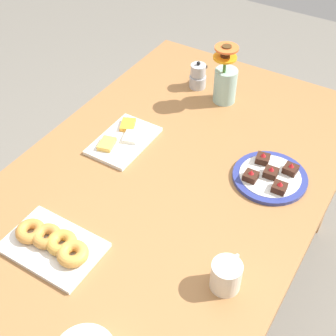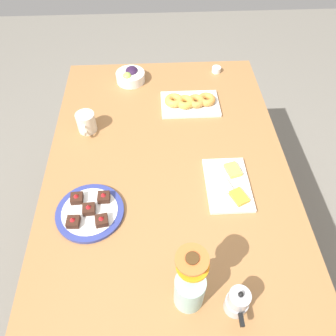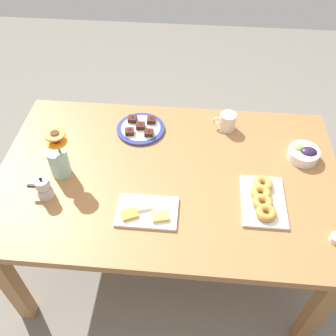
{
  "view_description": "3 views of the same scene",
  "coord_description": "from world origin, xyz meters",
  "px_view_note": "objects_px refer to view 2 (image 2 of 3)",
  "views": [
    {
      "loc": [
        -0.96,
        -0.58,
        1.84
      ],
      "look_at": [
        0.0,
        0.0,
        0.78
      ],
      "focal_mm": 50.0,
      "sensor_mm": 36.0,
      "label": 1
    },
    {
      "loc": [
        0.82,
        -0.04,
        1.77
      ],
      "look_at": [
        0.0,
        0.0,
        0.78
      ],
      "focal_mm": 35.0,
      "sensor_mm": 36.0,
      "label": 2
    },
    {
      "loc": [
        -0.1,
        1.16,
        2.04
      ],
      "look_at": [
        0.0,
        0.0,
        0.78
      ],
      "focal_mm": 40.0,
      "sensor_mm": 36.0,
      "label": 3
    }
  ],
  "objects_px": {
    "grape_bowl": "(131,76)",
    "dessert_plate": "(90,212)",
    "flower_vase": "(190,288)",
    "moka_pot": "(237,302)",
    "jam_cup_honey": "(216,69)",
    "croissant_platter": "(190,102)",
    "cheese_platter": "(228,184)",
    "coffee_mug": "(86,122)",
    "dining_table": "(168,187)"
  },
  "relations": [
    {
      "from": "grape_bowl",
      "to": "dessert_plate",
      "type": "distance_m",
      "value": 0.82
    },
    {
      "from": "flower_vase",
      "to": "moka_pot",
      "type": "bearing_deg",
      "value": 76.17
    },
    {
      "from": "jam_cup_honey",
      "to": "croissant_platter",
      "type": "bearing_deg",
      "value": -31.73
    },
    {
      "from": "grape_bowl",
      "to": "flower_vase",
      "type": "distance_m",
      "value": 1.15
    },
    {
      "from": "cheese_platter",
      "to": "flower_vase",
      "type": "distance_m",
      "value": 0.47
    },
    {
      "from": "moka_pot",
      "to": "cheese_platter",
      "type": "bearing_deg",
      "value": 172.89
    },
    {
      "from": "coffee_mug",
      "to": "jam_cup_honey",
      "type": "height_order",
      "value": "coffee_mug"
    },
    {
      "from": "jam_cup_honey",
      "to": "grape_bowl",
      "type": "bearing_deg",
      "value": -82.79
    },
    {
      "from": "cheese_platter",
      "to": "jam_cup_honey",
      "type": "xyz_separation_m",
      "value": [
        -0.77,
        0.06,
        0.01
      ]
    },
    {
      "from": "grape_bowl",
      "to": "flower_vase",
      "type": "xyz_separation_m",
      "value": [
        1.13,
        0.2,
        0.06
      ]
    },
    {
      "from": "jam_cup_honey",
      "to": "dessert_plate",
      "type": "height_order",
      "value": "dessert_plate"
    },
    {
      "from": "croissant_platter",
      "to": "grape_bowl",
      "type": "bearing_deg",
      "value": -126.77
    },
    {
      "from": "dessert_plate",
      "to": "dining_table",
      "type": "bearing_deg",
      "value": 119.75
    },
    {
      "from": "coffee_mug",
      "to": "moka_pot",
      "type": "xyz_separation_m",
      "value": [
        0.8,
        0.53,
        0.0
      ]
    },
    {
      "from": "grape_bowl",
      "to": "dessert_plate",
      "type": "height_order",
      "value": "grape_bowl"
    },
    {
      "from": "croissant_platter",
      "to": "jam_cup_honey",
      "type": "relative_size",
      "value": 5.83
    },
    {
      "from": "dining_table",
      "to": "croissant_platter",
      "type": "height_order",
      "value": "croissant_platter"
    },
    {
      "from": "coffee_mug",
      "to": "jam_cup_honey",
      "type": "bearing_deg",
      "value": 123.13
    },
    {
      "from": "dining_table",
      "to": "dessert_plate",
      "type": "distance_m",
      "value": 0.35
    },
    {
      "from": "moka_pot",
      "to": "dessert_plate",
      "type": "bearing_deg",
      "value": -127.13
    },
    {
      "from": "coffee_mug",
      "to": "moka_pot",
      "type": "relative_size",
      "value": 0.99
    },
    {
      "from": "coffee_mug",
      "to": "moka_pot",
      "type": "distance_m",
      "value": 0.96
    },
    {
      "from": "cheese_platter",
      "to": "moka_pot",
      "type": "bearing_deg",
      "value": -7.11
    },
    {
      "from": "coffee_mug",
      "to": "grape_bowl",
      "type": "height_order",
      "value": "coffee_mug"
    },
    {
      "from": "cheese_platter",
      "to": "dessert_plate",
      "type": "relative_size",
      "value": 1.04
    },
    {
      "from": "dining_table",
      "to": "moka_pot",
      "type": "relative_size",
      "value": 13.45
    },
    {
      "from": "croissant_platter",
      "to": "coffee_mug",
      "type": "bearing_deg",
      "value": -72.84
    },
    {
      "from": "croissant_platter",
      "to": "dessert_plate",
      "type": "distance_m",
      "value": 0.73
    },
    {
      "from": "coffee_mug",
      "to": "flower_vase",
      "type": "bearing_deg",
      "value": 26.75
    },
    {
      "from": "cheese_platter",
      "to": "moka_pot",
      "type": "distance_m",
      "value": 0.46
    },
    {
      "from": "dessert_plate",
      "to": "flower_vase",
      "type": "distance_m",
      "value": 0.47
    },
    {
      "from": "jam_cup_honey",
      "to": "dessert_plate",
      "type": "xyz_separation_m",
      "value": [
        0.87,
        -0.59,
        -0.0
      ]
    },
    {
      "from": "jam_cup_honey",
      "to": "flower_vase",
      "type": "distance_m",
      "value": 1.22
    },
    {
      "from": "dessert_plate",
      "to": "flower_vase",
      "type": "height_order",
      "value": "flower_vase"
    },
    {
      "from": "jam_cup_honey",
      "to": "moka_pot",
      "type": "distance_m",
      "value": 1.23
    },
    {
      "from": "dining_table",
      "to": "jam_cup_honey",
      "type": "height_order",
      "value": "jam_cup_honey"
    },
    {
      "from": "croissant_platter",
      "to": "jam_cup_honey",
      "type": "height_order",
      "value": "croissant_platter"
    },
    {
      "from": "coffee_mug",
      "to": "jam_cup_honey",
      "type": "distance_m",
      "value": 0.77
    },
    {
      "from": "dessert_plate",
      "to": "moka_pot",
      "type": "bearing_deg",
      "value": 52.87
    },
    {
      "from": "dessert_plate",
      "to": "flower_vase",
      "type": "xyz_separation_m",
      "value": [
        0.32,
        0.33,
        0.08
      ]
    },
    {
      "from": "coffee_mug",
      "to": "dessert_plate",
      "type": "xyz_separation_m",
      "value": [
        0.45,
        0.05,
        -0.04
      ]
    },
    {
      "from": "coffee_mug",
      "to": "grape_bowl",
      "type": "bearing_deg",
      "value": 152.85
    },
    {
      "from": "grape_bowl",
      "to": "flower_vase",
      "type": "bearing_deg",
      "value": 10.03
    },
    {
      "from": "coffee_mug",
      "to": "grape_bowl",
      "type": "xyz_separation_m",
      "value": [
        -0.36,
        0.19,
        -0.02
      ]
    },
    {
      "from": "coffee_mug",
      "to": "croissant_platter",
      "type": "xyz_separation_m",
      "value": [
        -0.15,
        0.48,
        -0.03
      ]
    },
    {
      "from": "grape_bowl",
      "to": "cheese_platter",
      "type": "distance_m",
      "value": 0.81
    },
    {
      "from": "cheese_platter",
      "to": "jam_cup_honey",
      "type": "distance_m",
      "value": 0.77
    },
    {
      "from": "cheese_platter",
      "to": "flower_vase",
      "type": "height_order",
      "value": "flower_vase"
    },
    {
      "from": "jam_cup_honey",
      "to": "flower_vase",
      "type": "bearing_deg",
      "value": -12.33
    },
    {
      "from": "jam_cup_honey",
      "to": "moka_pot",
      "type": "relative_size",
      "value": 0.4
    }
  ]
}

